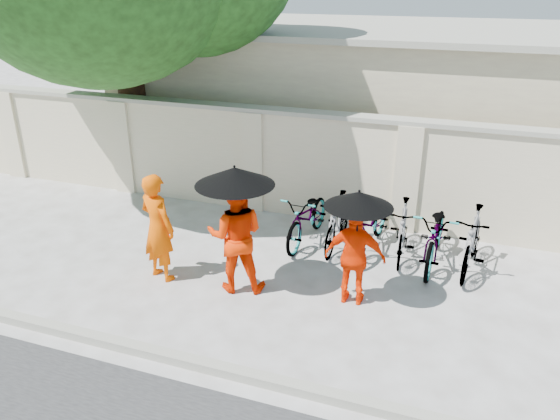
% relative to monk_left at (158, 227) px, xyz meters
% --- Properties ---
extents(ground, '(80.00, 80.00, 0.00)m').
position_rel_monk_left_xyz_m(ground, '(1.34, -0.07, -0.86)').
color(ground, silver).
extents(kerb, '(40.00, 0.16, 0.12)m').
position_rel_monk_left_xyz_m(kerb, '(1.34, -1.77, -0.80)').
color(kerb, gray).
rests_on(kerb, ground).
extents(compound_wall, '(20.00, 0.30, 2.00)m').
position_rel_monk_left_xyz_m(compound_wall, '(2.34, 3.13, 0.14)').
color(compound_wall, beige).
rests_on(compound_wall, ground).
extents(building_behind, '(14.00, 6.00, 3.20)m').
position_rel_monk_left_xyz_m(building_behind, '(3.34, 6.93, 0.74)').
color(building_behind, beige).
rests_on(building_behind, ground).
extents(monk_left, '(0.73, 0.59, 1.72)m').
position_rel_monk_left_xyz_m(monk_left, '(0.00, 0.00, 0.00)').
color(monk_left, '#F45400').
rests_on(monk_left, ground).
extents(monk_center, '(1.01, 0.88, 1.76)m').
position_rel_monk_left_xyz_m(monk_center, '(1.25, 0.10, 0.02)').
color(monk_center, '#FB2E00').
rests_on(monk_center, ground).
extents(parasol_center, '(1.13, 1.13, 0.97)m').
position_rel_monk_left_xyz_m(parasol_center, '(1.30, 0.02, 0.98)').
color(parasol_center, black).
rests_on(parasol_center, ground).
extents(monk_right, '(0.88, 0.40, 1.47)m').
position_rel_monk_left_xyz_m(monk_right, '(3.00, 0.31, -0.12)').
color(monk_right, '#FF2F00').
rests_on(monk_right, ground).
extents(parasol_right, '(0.94, 0.94, 0.93)m').
position_rel_monk_left_xyz_m(parasol_right, '(3.02, 0.23, 0.79)').
color(parasol_right, black).
rests_on(parasol_right, ground).
extents(bike_0, '(0.75, 1.83, 0.94)m').
position_rel_monk_left_xyz_m(bike_0, '(1.80, 1.97, -0.39)').
color(bike_0, slate).
rests_on(bike_0, ground).
extents(bike_1, '(0.46, 1.60, 0.96)m').
position_rel_monk_left_xyz_m(bike_1, '(2.35, 1.93, -0.38)').
color(bike_1, slate).
rests_on(bike_1, ground).
extents(bike_2, '(0.88, 2.00, 1.02)m').
position_rel_monk_left_xyz_m(bike_2, '(2.90, 2.02, -0.35)').
color(bike_2, slate).
rests_on(bike_2, ground).
extents(bike_3, '(0.56, 1.63, 0.96)m').
position_rel_monk_left_xyz_m(bike_3, '(3.45, 1.96, -0.38)').
color(bike_3, slate).
rests_on(bike_3, ground).
extents(bike_4, '(0.75, 1.96, 1.02)m').
position_rel_monk_left_xyz_m(bike_4, '(4.01, 1.91, -0.35)').
color(bike_4, slate).
rests_on(bike_4, ground).
extents(bike_5, '(0.69, 1.76, 1.03)m').
position_rel_monk_left_xyz_m(bike_5, '(4.56, 1.85, -0.34)').
color(bike_5, slate).
rests_on(bike_5, ground).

